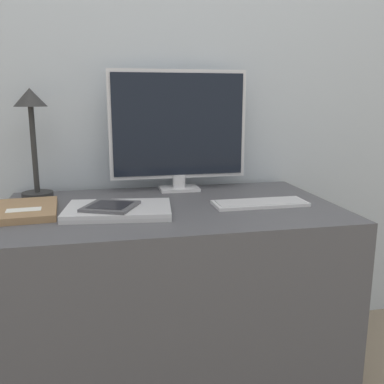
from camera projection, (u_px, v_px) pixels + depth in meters
The scene contains 8 objects.
wall_back at pixel (154, 66), 1.75m from camera, with size 3.60×0.05×2.40m.
desk at pixel (172, 299), 1.56m from camera, with size 1.15×0.68×0.70m.
monitor at pixel (179, 129), 1.70m from camera, with size 0.55×0.11×0.48m.
keyboard at pixel (260, 203), 1.50m from camera, with size 0.33×0.12×0.01m.
laptop at pixel (118, 210), 1.38m from camera, with size 0.36×0.26×0.02m.
ereader at pixel (110, 206), 1.37m from camera, with size 0.20×0.20×0.01m.
desk_lamp at pixel (32, 123), 1.56m from camera, with size 0.12×0.12×0.40m.
notebook at pixel (26, 210), 1.39m from camera, with size 0.21×0.29×0.02m.
Camera 1 is at (-0.23, -1.24, 1.07)m, focal length 40.00 mm.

